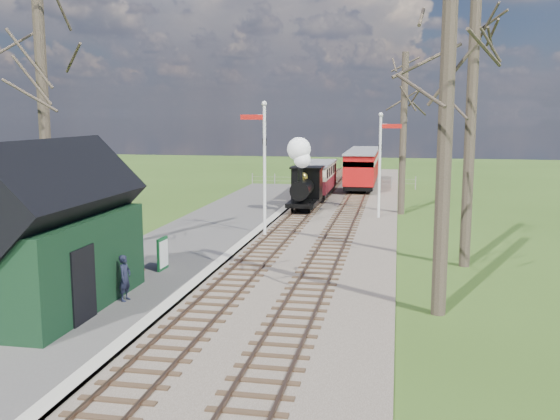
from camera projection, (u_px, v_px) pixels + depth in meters
The scene contains 19 objects.
ground at pixel (138, 385), 13.15m from camera, with size 140.00×140.00×0.00m, color #2F4C17.
distant_hills at pixel (363, 290), 77.87m from camera, with size 114.40×48.00×22.02m.
ballast_bed at pixel (323, 217), 34.26m from camera, with size 8.00×60.00×0.10m, color brown.
track_near at pixel (300, 215), 34.49m from camera, with size 1.60×60.00×0.15m.
track_far at pixel (347, 216), 34.01m from camera, with size 1.60×60.00×0.15m.
platform at pixel (193, 241), 27.37m from camera, with size 5.00×44.00×0.20m, color #474442.
coping_strip at pixel (244, 243), 26.94m from camera, with size 0.40×44.00×0.21m, color #B2AD9E.
station_shed at pixel (50, 236), 17.47m from camera, with size 3.25×6.30×4.78m.
semaphore_near at pixel (263, 159), 28.27m from camera, with size 1.22×0.24×6.22m.
semaphore_far at pixel (381, 157), 33.19m from camera, with size 1.22×0.24×5.72m.
bare_trees at pixel (286, 126), 21.91m from camera, with size 15.51×22.39×12.00m.
fence_line at pixel (332, 181), 47.96m from camera, with size 12.60×0.08×1.00m.
locomotive at pixel (304, 179), 35.66m from camera, with size 1.67×3.91×4.19m.
coach at pixel (318, 178), 41.62m from camera, with size 1.95×6.70×2.06m.
red_carriage_a at pixel (360, 170), 45.09m from camera, with size 2.23×5.52×2.34m.
red_carriage_b at pixel (365, 164), 50.43m from camera, with size 2.23×5.52×2.34m.
sign_board at pixel (163, 254), 21.93m from camera, with size 0.13×0.79×1.16m.
bench at pixel (125, 270), 20.41m from camera, with size 0.55×1.52×0.85m.
person at pixel (125, 278), 18.28m from camera, with size 0.50×0.33×1.37m, color #1A1D30.
Camera 1 is at (5.26, -11.65, 5.66)m, focal length 40.00 mm.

